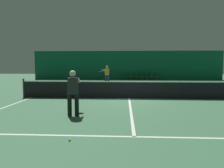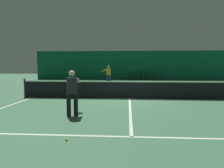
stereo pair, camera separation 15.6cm
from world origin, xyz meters
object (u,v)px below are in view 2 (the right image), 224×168
tennis_net (130,89)px  courtside_chair_6 (158,76)px  courtside_chair_2 (137,76)px  player_far (108,73)px  tennis_ball (67,139)px  courtside_chair_5 (153,76)px  courtside_chair_3 (142,76)px  courtside_chair_4 (148,76)px  player_near (72,89)px  courtside_chair_1 (132,76)px  courtside_chair_0 (127,76)px

tennis_net → courtside_chair_6: bearing=76.3°
courtside_chair_2 → player_far: bearing=-26.4°
tennis_net → tennis_ball: bearing=-103.3°
courtside_chair_5 → tennis_ball: (-4.50, -21.20, -0.45)m
courtside_chair_3 → courtside_chair_4: size_ratio=1.00×
player_near → player_far: 12.62m
courtside_chair_3 → courtside_chair_5: size_ratio=1.00×
courtside_chair_2 → courtside_chair_5: 1.86m
tennis_net → tennis_ball: (-1.60, -6.80, -0.48)m
courtside_chair_5 → courtside_chair_1: bearing=-90.0°
courtside_chair_1 → tennis_ball: bearing=-5.4°
courtside_chair_1 → courtside_chair_3: (1.24, 0.00, 0.00)m
courtside_chair_2 → tennis_ball: 21.36m
tennis_net → player_far: (-1.92, 8.44, 0.51)m
tennis_net → player_near: (-2.12, -4.18, 0.46)m
tennis_net → courtside_chair_4: bearing=81.0°
courtside_chair_1 → courtside_chair_6: 3.10m
player_near → courtside_chair_3: size_ratio=1.98×
courtside_chair_3 → courtside_chair_6: same height
player_far → courtside_chair_4: 7.30m
tennis_net → courtside_chair_2: tennis_net is taller
courtside_chair_4 → courtside_chair_3: bearing=-90.0°
courtside_chair_2 → tennis_ball: courtside_chair_2 is taller
player_near → tennis_ball: player_near is taller
courtside_chair_1 → courtside_chair_4: 1.86m
player_far → courtside_chair_3: 6.96m
courtside_chair_1 → courtside_chair_5: same height
courtside_chair_3 → courtside_chair_0: bearing=-90.0°
courtside_chair_6 → tennis_ball: 21.81m
player_near → courtside_chair_5: (5.02, 18.57, -0.48)m
courtside_chair_5 → tennis_ball: 21.67m
courtside_chair_5 → courtside_chair_2: bearing=-90.0°
player_near → courtside_chair_1: 18.75m
tennis_net → courtside_chair_1: size_ratio=14.29×
tennis_net → courtside_chair_1: 14.40m
courtside_chair_4 → courtside_chair_6: bearing=90.0°
courtside_chair_0 → tennis_ball: 21.25m
courtside_chair_1 → courtside_chair_6: bearing=90.0°
tennis_net → courtside_chair_5: bearing=78.6°
player_far → courtside_chair_5: (4.81, 5.95, -0.53)m
courtside_chair_1 → tennis_ball: size_ratio=12.73×
tennis_net → player_far: bearing=102.8°
player_far → courtside_chair_1: player_far is taller
player_near → courtside_chair_6: player_near is taller
courtside_chair_1 → courtside_chair_2: 0.62m
courtside_chair_2 → courtside_chair_5: size_ratio=1.00×
tennis_ball → courtside_chair_4: bearing=79.6°
tennis_net → player_far: size_ratio=6.86×
courtside_chair_0 → courtside_chair_1: (0.62, 0.00, 0.00)m
tennis_ball → courtside_chair_1: bearing=84.6°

